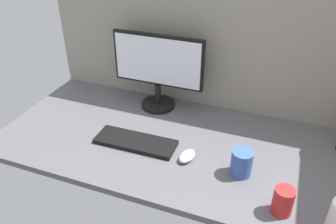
{
  "coord_description": "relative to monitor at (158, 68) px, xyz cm",
  "views": [
    {
      "loc": [
        33.06,
        -119.82,
        93.83
      ],
      "look_at": [
        -10.89,
        0.0,
        14.0
      ],
      "focal_mm": 36.2,
      "sensor_mm": 36.0,
      "label": 1
    }
  ],
  "objects": [
    {
      "name": "monitor",
      "position": [
        0.0,
        0.0,
        0.0
      ],
      "size": [
        47.42,
        18.0,
        39.32
      ],
      "color": "black",
      "rests_on": "ground_plane"
    },
    {
      "name": "mug_ceramic_blue",
      "position": [
        51.1,
        -38.18,
        -16.69
      ],
      "size": [
        8.58,
        8.58,
        11.05
      ],
      "color": "#38569E",
      "rests_on": "ground_plane"
    },
    {
      "name": "mug_red_plastic",
      "position": [
        68.22,
        -53.07,
        -16.88
      ],
      "size": [
        7.21,
        7.21,
        10.67
      ],
      "color": "red",
      "rests_on": "ground_plane"
    },
    {
      "name": "mouse",
      "position": [
        28.26,
        -37.39,
        -20.51
      ],
      "size": [
        7.67,
        10.64,
        3.4
      ],
      "primitive_type": "ellipsoid",
      "rotation": [
        0.0,
        0.0,
        -0.23
      ],
      "color": "silver",
      "rests_on": "ground_plane"
    },
    {
      "name": "keyboard",
      "position": [
        3.02,
        -35.21,
        -21.21
      ],
      "size": [
        37.21,
        13.6,
        2.0
      ],
      "primitive_type": "cube",
      "rotation": [
        0.0,
        0.0,
        0.02
      ],
      "color": "black",
      "rests_on": "ground_plane"
    },
    {
      "name": "cubicle_wall_back",
      "position": [
        27.23,
        12.37,
        16.22
      ],
      "size": [
        180.0,
        5.0,
        76.86
      ],
      "color": "gray",
      "rests_on": "ground_plane"
    },
    {
      "name": "ground_plane",
      "position": [
        27.23,
        -25.13,
        -23.71
      ],
      "size": [
        180.0,
        80.0,
        3.0
      ],
      "primitive_type": "cube",
      "color": "#515156"
    }
  ]
}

